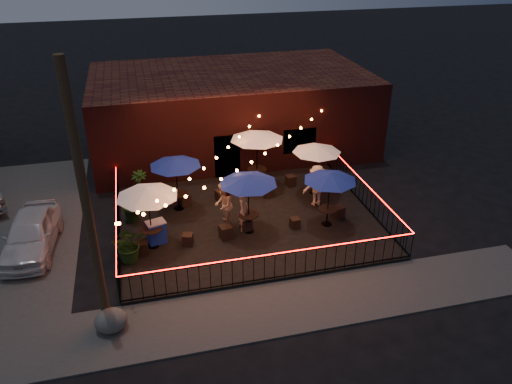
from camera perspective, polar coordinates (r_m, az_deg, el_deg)
ground at (r=18.54m, az=0.42°, el=-6.60°), size 110.00×110.00×0.00m
patio at (r=20.13m, az=-1.00°, el=-3.28°), size 10.00×8.00×0.15m
sidewalk at (r=16.05m, az=3.38°, el=-12.93°), size 18.00×2.50×0.05m
brick_building at (r=26.62m, az=-2.88°, el=9.32°), size 14.00×8.00×4.00m
utility_pole at (r=13.90m, az=-18.79°, el=-1.67°), size 0.26×0.26×8.00m
fence_front at (r=16.58m, az=2.16°, el=-8.53°), size 10.00×0.04×1.04m
fence_left at (r=19.49m, az=-15.51°, el=-3.54°), size 0.04×8.00×1.04m
fence_right at (r=21.36m, az=12.16°, el=-0.16°), size 0.04×8.00×1.04m
festoon_lights at (r=18.53m, az=-3.90°, el=2.33°), size 10.02×8.72×1.32m
cafe_table_0 at (r=17.73m, az=-12.34°, el=-0.10°), size 2.69×2.69×2.43m
cafe_table_1 at (r=20.09m, az=-9.22°, el=3.34°), size 2.72×2.72×2.31m
cafe_table_2 at (r=18.23m, az=-0.89°, el=1.38°), size 2.64×2.64×2.42m
cafe_table_3 at (r=21.70m, az=0.12°, el=6.40°), size 2.46×2.46×2.61m
cafe_table_4 at (r=18.95m, az=8.48°, el=1.65°), size 2.13×2.13×2.26m
cafe_table_5 at (r=21.27m, az=6.97°, el=4.88°), size 2.52×2.52×2.29m
bistro_chair_0 at (r=18.39m, az=-12.89°, el=-6.24°), size 0.44×0.44×0.49m
bistro_chair_1 at (r=18.60m, az=-7.80°, el=-5.39°), size 0.46×0.46×0.44m
bistro_chair_2 at (r=21.30m, az=-12.23°, el=-1.17°), size 0.44×0.44×0.43m
bistro_chair_3 at (r=21.17m, az=-8.13°, el=-0.88°), size 0.52×0.52×0.50m
bistro_chair_4 at (r=18.82m, az=-3.49°, el=-4.59°), size 0.50×0.50×0.51m
bistro_chair_5 at (r=19.27m, az=-1.15°, el=-3.78°), size 0.47×0.47×0.45m
bistro_chair_6 at (r=21.40m, az=-4.07°, el=-0.37°), size 0.48×0.48×0.46m
bistro_chair_7 at (r=21.64m, az=1.42°, el=0.07°), size 0.45×0.45×0.47m
bistro_chair_8 at (r=19.50m, az=4.47°, el=-3.54°), size 0.38×0.38×0.41m
bistro_chair_9 at (r=20.36m, az=9.38°, el=-2.27°), size 0.53×0.53×0.48m
bistro_chair_10 at (r=22.62m, az=3.96°, el=1.32°), size 0.46×0.46×0.48m
bistro_chair_11 at (r=23.25m, az=7.58°, el=1.84°), size 0.45×0.45×0.43m
patron_a at (r=19.01m, az=-1.43°, el=-2.18°), size 0.60×0.71×1.64m
patron_b at (r=19.20m, az=-3.75°, el=-1.49°), size 0.95×1.08×1.88m
patron_c at (r=20.84m, az=6.95°, el=0.75°), size 1.19×0.71×1.80m
potted_shrub_a at (r=17.93m, az=-14.27°, el=-5.80°), size 1.23×1.08×1.33m
potted_shrub_b at (r=20.18m, az=-13.92°, el=-1.36°), size 1.01×0.90×1.52m
potted_shrub_c at (r=21.97m, az=-13.19°, el=0.82°), size 0.75×0.75×1.22m
cooler at (r=18.77m, az=-11.30°, el=-4.51°), size 0.79×0.65×0.90m
boulder at (r=15.65m, az=-16.25°, el=-13.93°), size 0.96×0.83×0.72m
car_white at (r=19.93m, az=-24.33°, el=-4.33°), size 1.95×4.21×1.40m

